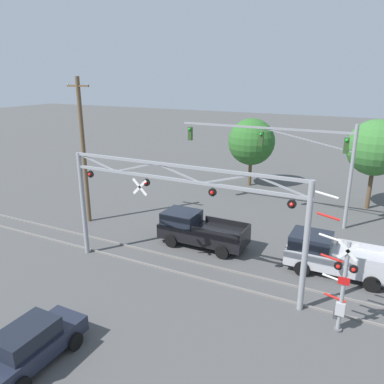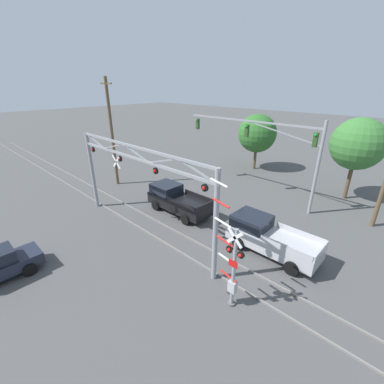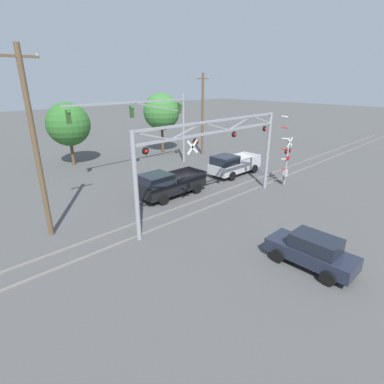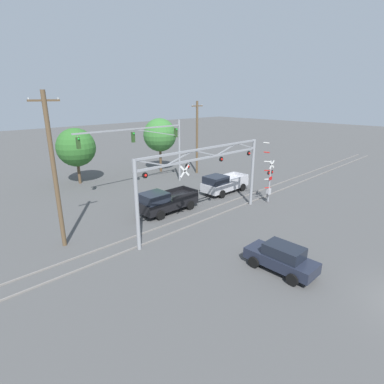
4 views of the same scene
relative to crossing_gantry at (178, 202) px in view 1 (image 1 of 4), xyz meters
The scene contains 11 objects.
rail_track_near 4.07m from the crossing_gantry, 87.29° to the left, with size 80.00×0.08×0.10m, color gray.
rail_track_far 4.41m from the crossing_gantry, 89.55° to the left, with size 80.00×0.08×0.10m, color gray.
crossing_gantry is the anchor object (origin of this frame).
crossing_signal_mast 8.09m from the crossing_gantry, ahead, with size 1.88×0.35×5.84m.
traffic_signal_span 11.40m from the crossing_gantry, 71.47° to the left, with size 12.45×0.39×7.07m.
pickup_truck_lead 5.06m from the crossing_gantry, 100.87° to the left, with size 5.38×2.29×1.99m.
pickup_truck_following 8.69m from the crossing_gantry, 29.89° to the left, with size 5.35×2.29×1.99m.
sedan_waiting 8.62m from the crossing_gantry, 102.84° to the right, with size 1.87×4.06×1.63m.
utility_pole_left 10.32m from the crossing_gantry, 157.47° to the left, with size 1.80×0.28×9.95m.
background_tree_beyond_span 17.96m from the crossing_gantry, 96.85° to the left, with size 4.28×4.28×6.30m.
background_tree_far_left_verge 17.88m from the crossing_gantry, 62.78° to the left, with size 4.24×4.24×6.94m.
Camera 1 is at (8.39, -0.92, 10.06)m, focal length 35.00 mm.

